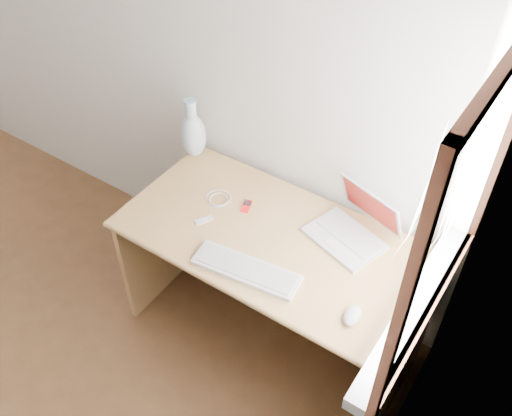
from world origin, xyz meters
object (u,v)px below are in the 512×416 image
Objects in this scene: desk at (283,257)px; laptop at (350,226)px; external_keyboard at (246,269)px; vase at (193,134)px.

desk is 3.68× the size of laptop.
vase is at bearing 135.72° from external_keyboard.
external_keyboard is at bearing -88.75° from desk.
desk is 4.22× the size of vase.
desk is 0.74m from vase.
laptop reaches higher than external_keyboard.
desk is at bearing -138.33° from laptop.
laptop is 0.80× the size of external_keyboard.
external_keyboard is (0.01, -0.30, 0.22)m from desk.
laptop is 0.90m from vase.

